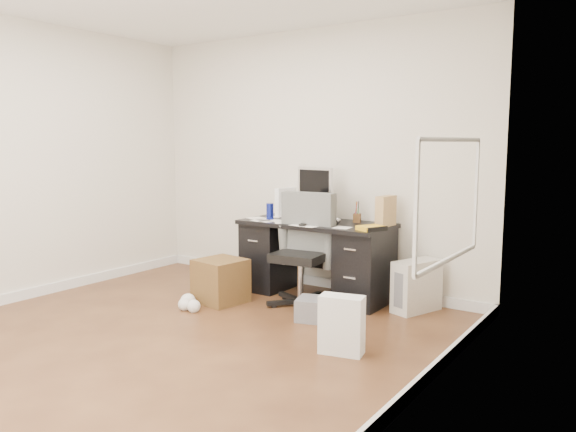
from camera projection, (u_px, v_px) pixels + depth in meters
name	position (u px, v px, depth m)	size (l,w,h in m)	color
ground	(175.00, 336.00, 4.48)	(4.00, 4.00, 0.00)	#422615
room_shell	(176.00, 126.00, 4.27)	(4.02, 4.02, 2.71)	beige
desk	(316.00, 256.00, 5.61)	(1.50, 0.70, 0.75)	black
loose_papers	(296.00, 221.00, 5.63)	(1.10, 0.60, 0.00)	silver
lcd_monitor	(315.00, 193.00, 5.65)	(0.43, 0.25, 0.55)	#BBBCC0
keyboard	(313.00, 223.00, 5.41)	(0.45, 0.15, 0.03)	black
computer_mouse	(338.00, 220.00, 5.44)	(0.06, 0.06, 0.06)	#BBBCC0
travel_mug	(270.00, 211.00, 5.72)	(0.07, 0.07, 0.17)	#152194
white_binder	(285.00, 202.00, 6.01)	(0.12, 0.26, 0.30)	white
magazine_file	(386.00, 211.00, 5.26)	(0.12, 0.24, 0.28)	olive
pen_cup	(357.00, 212.00, 5.51)	(0.09, 0.09, 0.21)	#513217
yellow_book	(371.00, 228.00, 5.03)	(0.18, 0.22, 0.04)	gold
paper_remote	(306.00, 224.00, 5.32)	(0.28, 0.22, 0.02)	silver
office_chair	(300.00, 250.00, 5.26)	(0.60, 0.60, 1.06)	#505250
pc_tower	(417.00, 286.00, 5.10)	(0.21, 0.47, 0.47)	beige
shopping_bag	(342.00, 325.00, 4.07)	(0.32, 0.23, 0.43)	white
wicker_basket	(221.00, 281.00, 5.40)	(0.42, 0.42, 0.42)	#492C15
desk_printer	(316.00, 309.00, 4.86)	(0.33, 0.27, 0.19)	slate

